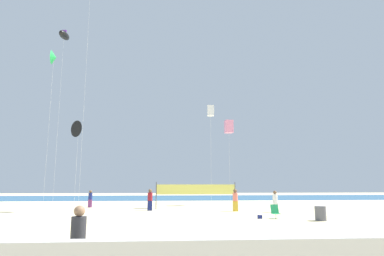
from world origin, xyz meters
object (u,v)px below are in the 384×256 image
(kite_pink_box, at_px, (229,127))
(kite_black_delta, at_px, (78,129))
(kite_green_delta, at_px, (54,58))
(beachgoer_navy_shirt, at_px, (90,198))
(beachgoer_coral_shirt, at_px, (235,199))
(folding_beach_chair, at_px, (275,211))
(volleyball_net, at_px, (196,190))
(beachgoer_maroon_shirt, at_px, (150,199))
(trash_barrel, at_px, (321,213))
(kite_black_inflatable, at_px, (64,35))
(mother_figure, at_px, (78,237))
(toddler_figure, at_px, (100,254))
(beach_handbag, at_px, (260,217))
(kite_white_box, at_px, (211,111))
(beachgoer_white_shirt, at_px, (275,201))

(kite_pink_box, height_order, kite_black_delta, kite_pink_box)
(kite_green_delta, bearing_deg, beachgoer_navy_shirt, 60.20)
(beachgoer_coral_shirt, relative_size, folding_beach_chair, 2.05)
(beachgoer_navy_shirt, distance_m, volleyball_net, 10.32)
(beachgoer_maroon_shirt, relative_size, kite_pink_box, 0.19)
(trash_barrel, xyz_separation_m, kite_pink_box, (-2.61, 15.69, 8.14))
(trash_barrel, bearing_deg, kite_black_inflatable, 146.70)
(mother_figure, distance_m, toddler_figure, 0.72)
(volleyball_net, xyz_separation_m, kite_black_delta, (-10.58, -1.37, 5.38))
(trash_barrel, bearing_deg, mother_figure, -136.79)
(kite_black_inflatable, xyz_separation_m, kite_green_delta, (1.07, -5.58, -4.68))
(toddler_figure, xyz_separation_m, beach_handbag, (7.85, 12.49, -0.34))
(toddler_figure, xyz_separation_m, trash_barrel, (11.28, 11.04, -0.02))
(folding_beach_chair, relative_size, kite_white_box, 0.09)
(kite_pink_box, bearing_deg, kite_white_box, -127.59)
(kite_white_box, bearing_deg, mother_figure, -105.96)
(beachgoer_navy_shirt, distance_m, kite_green_delta, 13.44)
(kite_white_box, bearing_deg, beachgoer_coral_shirt, -76.04)
(folding_beach_chair, relative_size, beach_handbag, 3.05)
(beachgoer_white_shirt, bearing_deg, kite_green_delta, 90.21)
(kite_white_box, distance_m, kite_pink_box, 4.23)
(trash_barrel, height_order, kite_black_delta, kite_black_delta)
(beachgoer_navy_shirt, xyz_separation_m, kite_pink_box, (14.23, 3.00, 7.71))
(beachgoer_navy_shirt, bearing_deg, kite_pink_box, -15.05)
(kite_white_box, bearing_deg, folding_beach_chair, -75.92)
(beachgoer_coral_shirt, xyz_separation_m, beachgoer_navy_shirt, (-13.02, 5.43, -0.10))
(beachgoer_maroon_shirt, bearing_deg, beachgoer_navy_shirt, -113.36)
(kite_green_delta, bearing_deg, beachgoer_maroon_shirt, 3.56)
(beachgoer_coral_shirt, bearing_deg, volleyball_net, -151.74)
(kite_black_inflatable, distance_m, kite_pink_box, 20.37)
(beachgoer_maroon_shirt, xyz_separation_m, kite_white_box, (5.82, 3.94, 8.66))
(beachgoer_white_shirt, height_order, kite_black_inflatable, kite_black_inflatable)
(kite_white_box, bearing_deg, toddler_figure, -104.74)
(mother_figure, bearing_deg, kite_pink_box, 79.10)
(kite_black_inflatable, relative_size, kite_black_delta, 2.38)
(mother_figure, height_order, beachgoer_coral_shirt, beachgoer_coral_shirt)
(beachgoer_white_shirt, xyz_separation_m, kite_white_box, (-4.31, 6.30, 8.72))
(trash_barrel, height_order, volleyball_net, volleyball_net)
(kite_white_box, xyz_separation_m, kite_green_delta, (-14.44, -4.47, 3.53))
(beachgoer_navy_shirt, height_order, kite_pink_box, kite_pink_box)
(beachgoer_navy_shirt, xyz_separation_m, kite_black_inflatable, (-3.78, 0.86, 16.97))
(beachgoer_maroon_shirt, height_order, kite_green_delta, kite_green_delta)
(mother_figure, relative_size, volleyball_net, 0.23)
(toddler_figure, bearing_deg, beach_handbag, 54.20)
(kite_pink_box, bearing_deg, beach_handbag, -93.32)
(beach_handbag, distance_m, kite_black_inflatable, 27.49)
(beachgoer_coral_shirt, distance_m, kite_green_delta, 19.91)
(beach_handbag, bearing_deg, mother_figure, -123.79)
(beachgoer_white_shirt, bearing_deg, kite_white_box, 40.14)
(volleyball_net, bearing_deg, beachgoer_maroon_shirt, -154.68)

